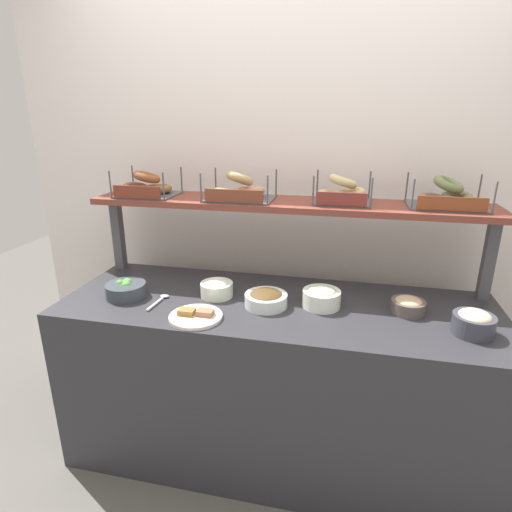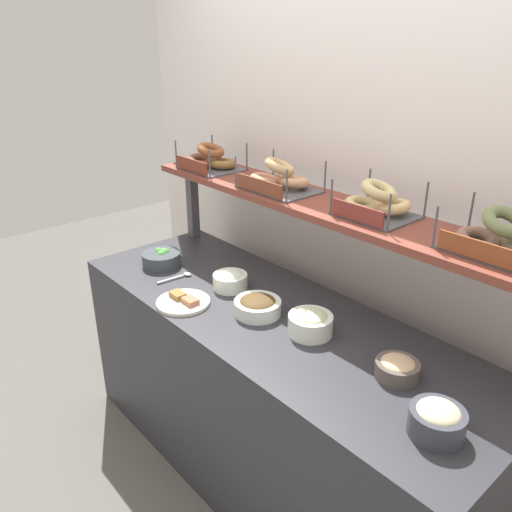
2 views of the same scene
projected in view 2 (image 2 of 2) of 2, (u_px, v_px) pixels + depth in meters
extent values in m
plane|color=#595651|center=(270.00, 468.00, 2.45)|extent=(8.00, 8.00, 0.00)
cube|color=white|center=(362.00, 206.00, 2.30)|extent=(3.22, 0.06, 2.40)
cube|color=#2D2D33|center=(271.00, 397.00, 2.28)|extent=(2.02, 0.70, 0.85)
cube|color=#4C4C51|center=(193.00, 202.00, 2.85)|extent=(0.05, 0.05, 0.40)
cube|color=brown|center=(321.00, 205.00, 2.10)|extent=(1.98, 0.32, 0.03)
cylinder|color=#584D48|center=(397.00, 369.00, 1.71)|extent=(0.15, 0.15, 0.06)
ellipsoid|color=#D7AD84|center=(398.00, 364.00, 1.70)|extent=(0.12, 0.12, 0.04)
cylinder|color=#3B424A|center=(161.00, 259.00, 2.54)|extent=(0.19, 0.19, 0.07)
sphere|color=#518D3D|center=(159.00, 252.00, 2.56)|extent=(0.05, 0.05, 0.05)
sphere|color=#69A85E|center=(161.00, 255.00, 2.53)|extent=(0.04, 0.04, 0.04)
sphere|color=#52A445|center=(161.00, 255.00, 2.52)|extent=(0.05, 0.05, 0.05)
sphere|color=#56A84B|center=(165.00, 253.00, 2.55)|extent=(0.05, 0.05, 0.05)
cylinder|color=white|center=(230.00, 281.00, 2.31)|extent=(0.16, 0.16, 0.07)
ellipsoid|color=white|center=(230.00, 276.00, 2.30)|extent=(0.12, 0.12, 0.05)
cylinder|color=white|center=(258.00, 307.00, 2.10)|extent=(0.20, 0.20, 0.06)
ellipsoid|color=brown|center=(258.00, 302.00, 2.09)|extent=(0.15, 0.15, 0.04)
cylinder|color=#3B3C47|center=(437.00, 422.00, 1.46)|extent=(0.16, 0.16, 0.08)
ellipsoid|color=beige|center=(438.00, 413.00, 1.45)|extent=(0.13, 0.13, 0.06)
cylinder|color=white|center=(310.00, 324.00, 1.95)|extent=(0.17, 0.17, 0.08)
ellipsoid|color=beige|center=(311.00, 317.00, 1.94)|extent=(0.14, 0.14, 0.05)
cylinder|color=white|center=(183.00, 302.00, 2.18)|extent=(0.23, 0.23, 0.01)
cube|color=olive|center=(178.00, 295.00, 2.20)|extent=(0.07, 0.05, 0.02)
cube|color=#A46A49|center=(190.00, 301.00, 2.15)|extent=(0.07, 0.05, 0.02)
cube|color=#B7B7BC|center=(171.00, 279.00, 2.39)|extent=(0.02, 0.14, 0.01)
ellipsoid|color=#B7B7BC|center=(187.00, 274.00, 2.44)|extent=(0.04, 0.03, 0.01)
cube|color=#4C4C51|center=(211.00, 168.00, 2.60)|extent=(0.30, 0.24, 0.01)
cylinder|color=#4C4C51|center=(176.00, 154.00, 2.60)|extent=(0.01, 0.01, 0.14)
cylinder|color=#4C4C51|center=(210.00, 164.00, 2.40)|extent=(0.01, 0.01, 0.14)
cylinder|color=#4C4C51|center=(212.00, 148.00, 2.74)|extent=(0.01, 0.01, 0.14)
cylinder|color=#4C4C51|center=(247.00, 157.00, 2.54)|extent=(0.01, 0.01, 0.14)
cube|color=maroon|center=(192.00, 165.00, 2.51)|extent=(0.25, 0.01, 0.06)
torus|color=brown|center=(200.00, 161.00, 2.60)|extent=(0.18, 0.18, 0.06)
torus|color=brown|center=(222.00, 163.00, 2.58)|extent=(0.17, 0.17, 0.05)
torus|color=brown|center=(211.00, 150.00, 2.56)|extent=(0.19, 0.19, 0.08)
cube|color=#4C4C51|center=(279.00, 189.00, 2.25)|extent=(0.34, 0.24, 0.01)
cylinder|color=#4C4C51|center=(236.00, 172.00, 2.27)|extent=(0.01, 0.01, 0.14)
cylinder|color=#4C4C51|center=(287.00, 187.00, 2.04)|extent=(0.01, 0.01, 0.14)
cylinder|color=#4C4C51|center=(273.00, 164.00, 2.41)|extent=(0.01, 0.01, 0.14)
cylinder|color=#4C4C51|center=(325.00, 177.00, 2.18)|extent=(0.01, 0.01, 0.14)
cube|color=brown|center=(259.00, 186.00, 2.17)|extent=(0.29, 0.01, 0.06)
torus|color=tan|center=(265.00, 180.00, 2.26)|extent=(0.19, 0.20, 0.06)
torus|color=tan|center=(293.00, 182.00, 2.23)|extent=(0.17, 0.18, 0.06)
torus|color=tan|center=(280.00, 166.00, 2.21)|extent=(0.20, 0.20, 0.09)
cube|color=#4C4C51|center=(376.00, 215.00, 1.93)|extent=(0.27, 0.24, 0.01)
cylinder|color=#4C4C51|center=(331.00, 197.00, 1.92)|extent=(0.01, 0.01, 0.14)
cylinder|color=#4C4C51|center=(389.00, 214.00, 1.74)|extent=(0.01, 0.01, 0.14)
cylinder|color=#4C4C51|center=(369.00, 186.00, 2.06)|extent=(0.01, 0.01, 0.14)
cylinder|color=#4C4C51|center=(426.00, 200.00, 1.88)|extent=(0.01, 0.01, 0.14)
cube|color=maroon|center=(357.00, 213.00, 1.84)|extent=(0.23, 0.01, 0.06)
torus|color=tan|center=(362.00, 206.00, 1.93)|extent=(0.17, 0.17, 0.06)
torus|color=#DDB577|center=(392.00, 207.00, 1.90)|extent=(0.16, 0.16, 0.06)
torus|color=#CFBB7D|center=(379.00, 190.00, 1.89)|extent=(0.19, 0.18, 0.08)
cube|color=#4C4C51|center=(499.00, 252.00, 1.60)|extent=(0.34, 0.24, 0.01)
cylinder|color=#4C4C51|center=(435.00, 227.00, 1.62)|extent=(0.01, 0.01, 0.14)
cylinder|color=#4C4C51|center=(471.00, 212.00, 1.76)|extent=(0.01, 0.01, 0.14)
cube|color=brown|center=(482.00, 251.00, 1.51)|extent=(0.29, 0.01, 0.06)
torus|color=#82584C|center=(478.00, 239.00, 1.61)|extent=(0.19, 0.19, 0.06)
torus|color=olive|center=(505.00, 222.00, 1.56)|extent=(0.19, 0.18, 0.09)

